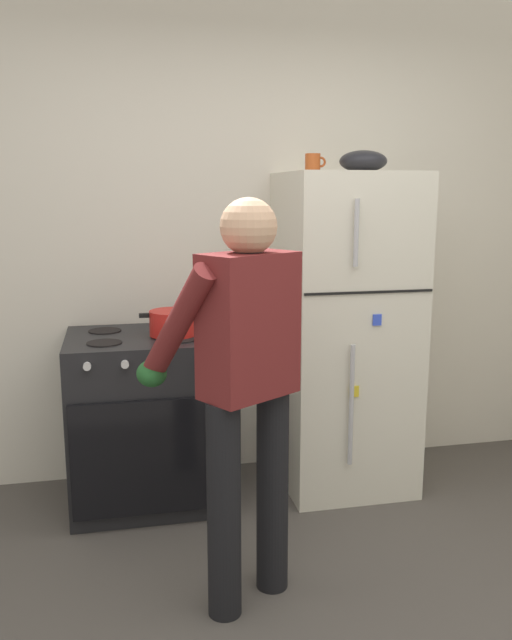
{
  "coord_description": "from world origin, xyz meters",
  "views": [
    {
      "loc": [
        -0.67,
        -1.76,
        1.62
      ],
      "look_at": [
        -0.0,
        1.32,
        1.0
      ],
      "focal_mm": 36.79,
      "sensor_mm": 36.0,
      "label": 1
    }
  ],
  "objects_px": {
    "coffee_mug": "(313,163)",
    "mixing_bowl": "(363,161)",
    "stove_range": "(144,419)",
    "red_pot": "(173,323)",
    "refrigerator": "(344,333)",
    "person_cook": "(243,370)"
  },
  "relations": [
    {
      "from": "coffee_mug",
      "to": "mixing_bowl",
      "type": "xyz_separation_m",
      "value": [
        0.26,
        -0.05,
        0.01
      ]
    },
    {
      "from": "stove_range",
      "to": "mixing_bowl",
      "type": "relative_size",
      "value": 3.61
    },
    {
      "from": "coffee_mug",
      "to": "red_pot",
      "type": "bearing_deg",
      "value": -172.5
    },
    {
      "from": "refrigerator",
      "to": "red_pot",
      "type": "height_order",
      "value": "refrigerator"
    },
    {
      "from": "red_pot",
      "to": "coffee_mug",
      "type": "bearing_deg",
      "value": 7.5
    },
    {
      "from": "refrigerator",
      "to": "person_cook",
      "type": "xyz_separation_m",
      "value": [
        -0.75,
        -0.96,
        0.09
      ]
    },
    {
      "from": "stove_range",
      "to": "red_pot",
      "type": "height_order",
      "value": "red_pot"
    },
    {
      "from": "refrigerator",
      "to": "coffee_mug",
      "type": "xyz_separation_m",
      "value": [
        -0.18,
        0.05,
        0.91
      ]
    },
    {
      "from": "refrigerator",
      "to": "stove_range",
      "type": "xyz_separation_m",
      "value": [
        -1.1,
        -0.01,
        -0.41
      ]
    },
    {
      "from": "person_cook",
      "to": "mixing_bowl",
      "type": "xyz_separation_m",
      "value": [
        0.83,
        0.96,
        0.82
      ]
    },
    {
      "from": "mixing_bowl",
      "to": "red_pot",
      "type": "bearing_deg",
      "value": -177.19
    },
    {
      "from": "person_cook",
      "to": "coffee_mug",
      "type": "bearing_deg",
      "value": 60.33
    },
    {
      "from": "mixing_bowl",
      "to": "coffee_mug",
      "type": "bearing_deg",
      "value": 169.01
    },
    {
      "from": "refrigerator",
      "to": "stove_range",
      "type": "height_order",
      "value": "refrigerator"
    },
    {
      "from": "refrigerator",
      "to": "stove_range",
      "type": "distance_m",
      "value": 1.17
    },
    {
      "from": "refrigerator",
      "to": "red_pot",
      "type": "xyz_separation_m",
      "value": [
        -0.94,
        -0.05,
        0.1
      ]
    },
    {
      "from": "refrigerator",
      "to": "person_cook",
      "type": "bearing_deg",
      "value": -128.09
    },
    {
      "from": "refrigerator",
      "to": "mixing_bowl",
      "type": "relative_size",
      "value": 6.88
    },
    {
      "from": "coffee_mug",
      "to": "person_cook",
      "type": "bearing_deg",
      "value": -119.67
    },
    {
      "from": "person_cook",
      "to": "red_pot",
      "type": "distance_m",
      "value": 0.93
    },
    {
      "from": "red_pot",
      "to": "mixing_bowl",
      "type": "relative_size",
      "value": 1.35
    },
    {
      "from": "refrigerator",
      "to": "red_pot",
      "type": "bearing_deg",
      "value": -176.96
    }
  ]
}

